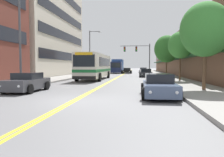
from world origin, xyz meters
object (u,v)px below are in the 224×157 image
object	(u,v)px
city_bus	(95,65)
street_tree_right_near	(205,30)
car_silver_parked_left_mid	(95,72)
traffic_signal_mast	(139,53)
car_black_moving_lead	(127,71)
street_lamp_left_far	(91,49)
car_dark_grey_parked_left_near	(27,83)
car_white_parked_right_mid	(143,70)
car_charcoal_parked_right_far	(146,73)
street_tree_right_far	(167,49)
box_truck	(117,66)
car_beige_parked_left_far	(102,71)
street_tree_right_mid	(180,45)
street_lamp_left_near	(23,24)
car_slate_blue_parked_right_foreground	(159,86)

from	to	relation	value
city_bus	street_tree_right_near	size ratio (longest dim) A/B	2.02
car_silver_parked_left_mid	traffic_signal_mast	xyz separation A→B (m)	(7.70, 2.72, 3.55)
car_silver_parked_left_mid	car_black_moving_lead	xyz separation A→B (m)	(5.00, 12.54, 0.00)
street_lamp_left_far	car_dark_grey_parked_left_near	bearing A→B (deg)	-88.46
street_lamp_left_far	car_white_parked_right_mid	bearing A→B (deg)	61.01
car_dark_grey_parked_left_near	car_charcoal_parked_right_far	distance (m)	22.83
car_dark_grey_parked_left_near	street_tree_right_far	distance (m)	22.73
car_black_moving_lead	street_tree_right_near	xyz separation A→B (m)	(7.00, -35.54, 3.54)
car_black_moving_lead	car_silver_parked_left_mid	bearing A→B (deg)	-111.73
car_silver_parked_left_mid	box_truck	world-z (taller)	box_truck
car_dark_grey_parked_left_near	car_beige_parked_left_far	xyz separation A→B (m)	(0.04, 30.23, 0.06)
street_tree_right_mid	city_bus	bearing A→B (deg)	159.01
street_tree_right_near	street_tree_right_far	world-z (taller)	street_tree_right_far
car_silver_parked_left_mid	street_tree_right_mid	distance (m)	18.77
traffic_signal_mast	car_charcoal_parked_right_far	bearing A→B (deg)	-79.18
street_tree_right_far	car_white_parked_right_mid	bearing A→B (deg)	97.99
car_black_moving_lead	traffic_signal_mast	bearing A→B (deg)	-74.64
street_lamp_left_near	car_white_parked_right_mid	bearing A→B (deg)	76.63
box_truck	street_lamp_left_far	xyz separation A→B (m)	(-3.08, -15.19, 2.97)
car_silver_parked_left_mid	street_lamp_left_far	bearing A→B (deg)	-132.90
car_white_parked_right_mid	street_tree_right_near	world-z (taller)	street_tree_right_near
city_bus	traffic_signal_mast	xyz separation A→B (m)	(5.71, 12.84, 2.32)
car_beige_parked_left_far	car_slate_blue_parked_right_foreground	size ratio (longest dim) A/B	0.99
car_dark_grey_parked_left_near	car_beige_parked_left_far	world-z (taller)	car_beige_parked_left_far
car_white_parked_right_mid	street_lamp_left_near	distance (m)	40.80
city_bus	car_silver_parked_left_mid	bearing A→B (deg)	101.12
car_black_moving_lead	street_tree_right_near	world-z (taller)	street_tree_right_near
street_tree_right_mid	street_tree_right_far	bearing A→B (deg)	92.00
car_charcoal_parked_right_far	box_truck	xyz separation A→B (m)	(-6.29, 17.62, 1.09)
car_beige_parked_left_far	car_charcoal_parked_right_far	size ratio (longest dim) A/B	1.06
car_dark_grey_parked_left_near	street_tree_right_mid	bearing A→B (deg)	40.21
street_tree_right_mid	car_beige_parked_left_far	bearing A→B (deg)	120.81
car_white_parked_right_mid	car_black_moving_lead	world-z (taller)	car_white_parked_right_mid
car_silver_parked_left_mid	car_slate_blue_parked_right_foreground	world-z (taller)	car_slate_blue_parked_right_foreground
traffic_signal_mast	street_lamp_left_far	size ratio (longest dim) A/B	0.74
car_beige_parked_left_far	street_lamp_left_near	bearing A→B (deg)	-91.38
car_silver_parked_left_mid	street_lamp_left_near	size ratio (longest dim) A/B	0.52
car_slate_blue_parked_right_foreground	street_lamp_left_near	size ratio (longest dim) A/B	0.59
car_beige_parked_left_far	car_charcoal_parked_right_far	bearing A→B (deg)	-46.40
street_lamp_left_near	street_tree_right_near	world-z (taller)	street_lamp_left_near
car_beige_parked_left_far	box_truck	size ratio (longest dim) A/B	0.63
car_black_moving_lead	street_lamp_left_far	world-z (taller)	street_lamp_left_far
car_white_parked_right_mid	car_black_moving_lead	bearing A→B (deg)	-135.52
car_beige_parked_left_far	car_charcoal_parked_right_far	xyz separation A→B (m)	(8.71, -9.14, -0.07)
car_dark_grey_parked_left_near	street_tree_right_near	bearing A→B (deg)	5.41
car_beige_parked_left_far	car_slate_blue_parked_right_foreground	distance (m)	32.81
car_black_moving_lead	street_tree_right_mid	distance (m)	27.65
car_charcoal_parked_right_far	car_silver_parked_left_mid	bearing A→B (deg)	160.89
traffic_signal_mast	street_lamp_left_far	bearing A→B (deg)	-157.99
city_bus	car_silver_parked_left_mid	distance (m)	10.38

